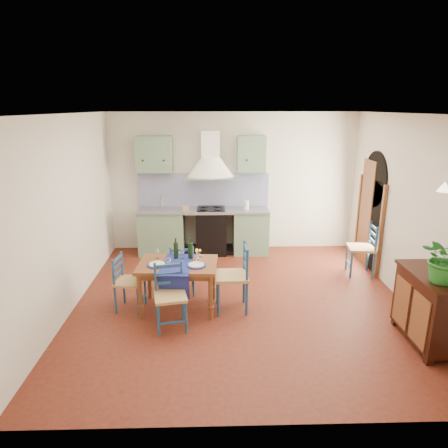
% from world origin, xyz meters
% --- Properties ---
extents(floor, '(5.00, 5.00, 0.00)m').
position_xyz_m(floor, '(0.00, 0.00, 0.00)').
color(floor, '#4D1810').
rests_on(floor, ground).
extents(back_wall, '(5.00, 0.96, 2.80)m').
position_xyz_m(back_wall, '(-0.47, 2.29, 1.05)').
color(back_wall, beige).
rests_on(back_wall, ground).
extents(right_wall, '(0.26, 5.00, 2.80)m').
position_xyz_m(right_wall, '(2.50, 0.28, 1.34)').
color(right_wall, beige).
rests_on(right_wall, ground).
extents(left_wall, '(0.04, 5.00, 2.80)m').
position_xyz_m(left_wall, '(-2.50, 0.00, 1.40)').
color(left_wall, beige).
rests_on(left_wall, ground).
extents(ceiling, '(5.00, 5.00, 0.01)m').
position_xyz_m(ceiling, '(0.00, 0.00, 2.80)').
color(ceiling, white).
rests_on(ceiling, back_wall).
extents(dining_table, '(1.17, 0.89, 1.03)m').
position_xyz_m(dining_table, '(-0.93, -0.18, 0.63)').
color(dining_table, brown).
rests_on(dining_table, ground).
extents(chair_near, '(0.49, 0.49, 0.89)m').
position_xyz_m(chair_near, '(-0.99, -0.70, 0.46)').
color(chair_near, navy).
rests_on(chair_near, ground).
extents(chair_far, '(0.43, 0.43, 0.84)m').
position_xyz_m(chair_far, '(-0.91, 0.33, 0.43)').
color(chair_far, navy).
rests_on(chair_far, ground).
extents(chair_left, '(0.44, 0.44, 0.84)m').
position_xyz_m(chair_left, '(-1.66, -0.18, 0.43)').
color(chair_left, navy).
rests_on(chair_left, ground).
extents(chair_right, '(0.48, 0.48, 1.01)m').
position_xyz_m(chair_right, '(-0.11, -0.23, 0.52)').
color(chair_right, navy).
rests_on(chair_right, ground).
extents(chair_spare, '(0.49, 0.49, 0.94)m').
position_xyz_m(chair_spare, '(2.23, 1.00, 0.49)').
color(chair_spare, navy).
rests_on(chair_spare, ground).
extents(sideboard, '(0.50, 1.05, 0.94)m').
position_xyz_m(sideboard, '(2.26, -1.18, 0.51)').
color(sideboard, black).
rests_on(sideboard, ground).
extents(potted_plant, '(0.66, 0.62, 0.59)m').
position_xyz_m(potted_plant, '(2.24, -1.37, 1.23)').
color(potted_plant, '#247326').
rests_on(potted_plant, sideboard).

